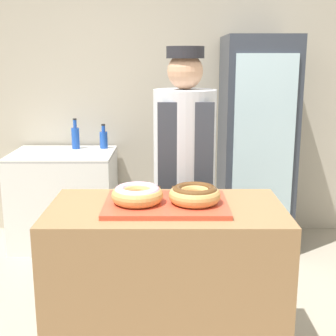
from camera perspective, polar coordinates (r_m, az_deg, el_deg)
wall_back at (r=4.44m, az=0.11°, el=9.32°), size 8.00×0.06×2.70m
display_counter at (r=2.59m, az=-0.01°, el=-14.31°), size 1.22×0.66×0.91m
serving_tray at (r=2.41m, az=-0.01°, el=-4.43°), size 0.63×0.44×0.02m
donut_light_glaze at (r=2.38m, az=-3.53°, el=-3.16°), size 0.26×0.26×0.09m
donut_chocolate_glaze at (r=2.38m, az=3.51°, el=-3.17°), size 0.26×0.26×0.09m
brownie_back_left at (r=2.56m, az=-1.50°, el=-2.74°), size 0.07×0.07×0.03m
brownie_back_right at (r=2.56m, az=1.51°, el=-2.75°), size 0.07×0.07×0.03m
baker_person at (r=3.08m, az=2.24°, el=-0.83°), size 0.40×0.40×1.73m
beverage_fridge at (r=4.16m, az=10.87°, el=2.85°), size 0.59×0.69×1.84m
chest_freezer at (r=4.32m, az=-12.25°, el=-3.58°), size 0.89×0.67×0.85m
bottle_blue at (r=4.35m, az=-10.97°, el=3.74°), size 0.07×0.07×0.28m
bottle_blue_b at (r=4.33m, az=-7.61°, el=3.53°), size 0.07×0.07×0.22m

